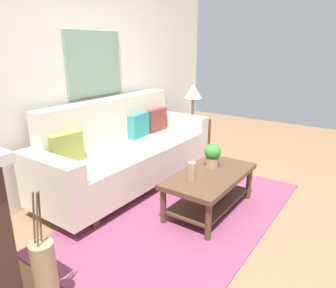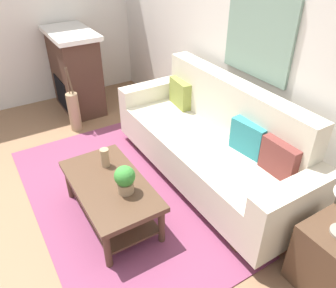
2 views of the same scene
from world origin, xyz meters
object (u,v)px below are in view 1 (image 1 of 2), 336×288
throw_pillow_olive (66,148)px  throw_pillow_teal (139,125)px  coffee_table (210,183)px  tabletop_vase (192,171)px  table_lamp (193,93)px  throw_pillow_maroon (156,120)px  potted_plant_tabletop (212,154)px  framed_painting (95,64)px  side_table (192,137)px  floor_vase (46,278)px  couch (126,153)px

throw_pillow_olive → throw_pillow_teal: size_ratio=1.00×
coffee_table → tabletop_vase: 0.34m
throw_pillow_teal → table_lamp: bearing=-8.3°
throw_pillow_maroon → throw_pillow_teal: bearing=180.0°
potted_plant_tabletop → table_lamp: (1.32, 1.04, 0.42)m
potted_plant_tabletop → framed_painting: (-0.21, 1.54, 0.91)m
coffee_table → side_table: 1.87m
throw_pillow_maroon → tabletop_vase: throw_pillow_maroon is taller
throw_pillow_teal → throw_pillow_olive: bearing=180.0°
throw_pillow_maroon → side_table: 0.86m
floor_vase → framed_painting: framed_painting is taller
potted_plant_tabletop → floor_vase: 2.02m
side_table → framed_painting: size_ratio=0.67×
couch → table_lamp: bearing=-1.5°
floor_vase → framed_painting: 2.56m
throw_pillow_olive → side_table: (2.30, -0.17, -0.40)m
potted_plant_tabletop → framed_painting: framed_painting is taller
coffee_table → tabletop_vase: (-0.26, 0.07, 0.21)m
throw_pillow_olive → tabletop_vase: (0.54, -1.20, -0.16)m
throw_pillow_teal → coffee_table: (-0.37, -1.28, -0.37)m
framed_painting → coffee_table: bearing=-89.2°
throw_pillow_teal → tabletop_vase: bearing=-117.4°
coffee_table → potted_plant_tabletop: bearing=22.3°
potted_plant_tabletop → framed_painting: size_ratio=0.31×
throw_pillow_maroon → floor_vase: size_ratio=0.68×
throw_pillow_olive → table_lamp: (2.30, -0.17, 0.31)m
couch → framed_painting: framed_painting is taller
throw_pillow_maroon → tabletop_vase: (-1.01, -1.20, -0.16)m
throw_pillow_maroon → potted_plant_tabletop: size_ratio=1.37×
couch → tabletop_vase: (-0.23, -1.08, 0.09)m
throw_pillow_maroon → coffee_table: size_ratio=0.33×
floor_vase → throw_pillow_olive: bearing=46.0°
throw_pillow_maroon → framed_painting: framed_painting is taller
throw_pillow_teal → throw_pillow_maroon: 0.39m
couch → throw_pillow_maroon: couch is taller
throw_pillow_teal → floor_vase: size_ratio=0.68×
couch → potted_plant_tabletop: bearing=-79.1°
throw_pillow_maroon → table_lamp: (0.75, -0.17, 0.31)m
coffee_table → framed_painting: framed_painting is taller
side_table → table_lamp: size_ratio=0.98×
floor_vase → framed_painting: size_ratio=0.63×
tabletop_vase → side_table: (1.76, 1.04, -0.24)m
throw_pillow_olive → tabletop_vase: bearing=-65.7°
table_lamp → framed_painting: framed_painting is taller
throw_pillow_teal → framed_painting: bearing=138.8°
throw_pillow_maroon → framed_painting: size_ratio=0.43×
potted_plant_tabletop → throw_pillow_maroon: bearing=64.6°
table_lamp → framed_painting: 1.68m
tabletop_vase → coffee_table: bearing=-16.1°
framed_painting → tabletop_vase: bearing=-98.6°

